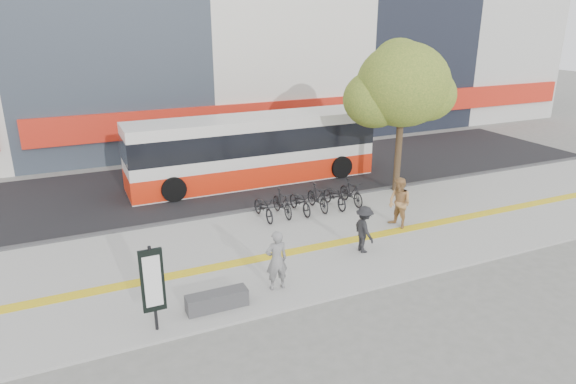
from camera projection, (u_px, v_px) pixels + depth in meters
name	position (u px, v px, depth m)	size (l,w,h in m)	color
ground	(290.00, 271.00, 15.20)	(120.00, 120.00, 0.00)	slate
sidewalk	(270.00, 250.00, 16.47)	(40.00, 7.00, 0.08)	gray
tactile_strip	(276.00, 255.00, 16.03)	(40.00, 0.45, 0.01)	yellow
street	(207.00, 184.00, 22.93)	(40.00, 8.00, 0.06)	black
curb	(236.00, 213.00, 19.48)	(40.00, 0.25, 0.14)	#363638
bench	(217.00, 300.00, 13.05)	(1.60, 0.45, 0.45)	#363638
signboard	(153.00, 282.00, 11.82)	(0.55, 0.10, 2.20)	black
street_tree	(401.00, 86.00, 20.65)	(4.40, 3.80, 6.31)	#3C2A1B
bus	(253.00, 151.00, 22.84)	(11.20, 2.65, 2.98)	silver
bicycle_row	(308.00, 200.00, 19.47)	(4.33, 1.73, 1.00)	black
seated_woman	(277.00, 260.00, 13.80)	(0.63, 0.41, 1.72)	black
pedestrian_tan	(399.00, 203.00, 17.88)	(0.88, 0.69, 1.82)	#AE7F4C
pedestrian_dark	(364.00, 229.00, 16.04)	(0.99, 0.57, 1.53)	black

